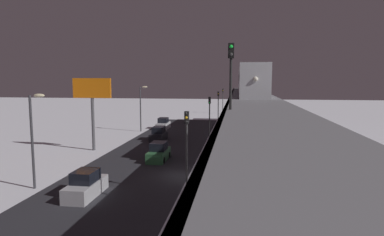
{
  "coord_description": "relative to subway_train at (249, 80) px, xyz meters",
  "views": [
    {
      "loc": [
        -4.77,
        29.12,
        8.75
      ],
      "look_at": [
        2.17,
        -21.88,
        2.78
      ],
      "focal_mm": 31.22,
      "sensor_mm": 36.0,
      "label": 1
    }
  ],
  "objects": [
    {
      "name": "ground_plane",
      "position": [
        6.4,
        20.29,
        -8.69
      ],
      "size": [
        240.0,
        240.0,
        0.0
      ],
      "primitive_type": "plane",
      "color": "white"
    },
    {
      "name": "avenue_asphalt",
      "position": [
        11.43,
        20.29,
        -8.68
      ],
      "size": [
        11.0,
        84.53,
        0.01
      ],
      "primitive_type": "cube",
      "color": "#28282D",
      "rests_on": "ground_plane"
    },
    {
      "name": "elevated_railway",
      "position": [
        0.09,
        20.29,
        -2.76
      ],
      "size": [
        5.0,
        84.53,
        6.91
      ],
      "color": "slate",
      "rests_on": "ground_plane"
    },
    {
      "name": "subway_train",
      "position": [
        0.0,
        0.0,
        0.0
      ],
      "size": [
        2.94,
        36.87,
        3.4
      ],
      "color": "#B7BABF",
      "rests_on": "elevated_railway"
    },
    {
      "name": "rail_signal",
      "position": [
        2.04,
        28.97,
        0.95
      ],
      "size": [
        0.36,
        0.41,
        4.0
      ],
      "color": "black",
      "rests_on": "elevated_railway"
    },
    {
      "name": "sedan_green",
      "position": [
        10.03,
        14.6,
        -7.9
      ],
      "size": [
        1.91,
        4.48,
        1.97
      ],
      "rotation": [
        0.0,
        0.0,
        3.14
      ],
      "color": "#2D6038",
      "rests_on": "ground_plane"
    },
    {
      "name": "sedan_black",
      "position": [
        12.83,
        2.84,
        -7.89
      ],
      "size": [
        1.8,
        4.53,
        1.97
      ],
      "color": "black",
      "rests_on": "ground_plane"
    },
    {
      "name": "sedan_silver",
      "position": [
        12.83,
        26.39,
        -7.89
      ],
      "size": [
        1.8,
        4.37,
        1.97
      ],
      "color": "#B2B2B7",
      "rests_on": "ground_plane"
    },
    {
      "name": "sedan_white",
      "position": [
        14.63,
        -8.18,
        -7.89
      ],
      "size": [
        1.8,
        4.43,
        1.97
      ],
      "color": "silver",
      "rests_on": "ground_plane"
    },
    {
      "name": "traffic_light_near",
      "position": [
        5.33,
        25.14,
        -4.49
      ],
      "size": [
        0.32,
        0.44,
        6.4
      ],
      "color": "#2D2D2D",
      "rests_on": "ground_plane"
    },
    {
      "name": "traffic_light_mid",
      "position": [
        5.33,
        4.56,
        -4.49
      ],
      "size": [
        0.32,
        0.44,
        6.4
      ],
      "color": "#2D2D2D",
      "rests_on": "ground_plane"
    },
    {
      "name": "traffic_light_far",
      "position": [
        5.33,
        -16.03,
        -4.49
      ],
      "size": [
        0.32,
        0.44,
        6.4
      ],
      "color": "#2D2D2D",
      "rests_on": "ground_plane"
    },
    {
      "name": "traffic_light_distant",
      "position": [
        5.33,
        -36.61,
        -4.49
      ],
      "size": [
        0.32,
        0.44,
        6.4
      ],
      "color": "#2D2D2D",
      "rests_on": "ground_plane"
    },
    {
      "name": "commercial_billboard",
      "position": [
        19.21,
        10.72,
        -1.86
      ],
      "size": [
        4.8,
        0.36,
        8.9
      ],
      "color": "#4C4C51",
      "rests_on": "ground_plane"
    },
    {
      "name": "street_lamp_near",
      "position": [
        17.5,
        25.29,
        -3.88
      ],
      "size": [
        1.35,
        0.44,
        7.65
      ],
      "color": "#38383D",
      "rests_on": "ground_plane"
    },
    {
      "name": "street_lamp_far",
      "position": [
        17.5,
        -4.71,
        -3.88
      ],
      "size": [
        1.35,
        0.44,
        7.65
      ],
      "color": "#38383D",
      "rests_on": "ground_plane"
    }
  ]
}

